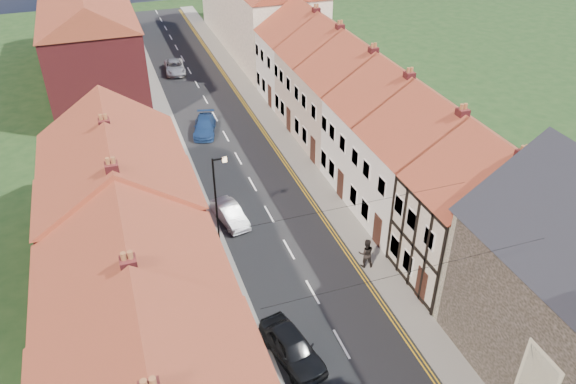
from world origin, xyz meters
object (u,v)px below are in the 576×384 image
at_px(lamppost, 217,196).
at_px(car_mid, 230,214).
at_px(car_near, 292,347).
at_px(car_distant, 175,67).
at_px(pedestrian_right, 366,253).
at_px(car_far, 205,126).

height_order(lamppost, car_mid, lamppost).
height_order(car_near, car_distant, car_near).
bearing_deg(pedestrian_right, lamppost, -17.62).
xyz_separation_m(car_far, pedestrian_right, (5.20, -20.26, 0.44)).
bearing_deg(car_distant, pedestrian_right, -77.20).
bearing_deg(car_mid, car_near, -100.72).
distance_m(car_near, car_distant, 39.99).
height_order(lamppost, car_near, lamppost).
bearing_deg(lamppost, car_mid, 60.80).
distance_m(lamppost, car_near, 10.43).
relative_size(lamppost, car_near, 1.37).
bearing_deg(lamppost, car_distant, 85.59).
relative_size(car_near, car_far, 1.02).
distance_m(lamppost, car_distant, 30.23).
distance_m(car_distant, pedestrian_right, 35.43).
bearing_deg(lamppost, car_near, -83.23).
bearing_deg(car_far, car_mid, -79.14).
bearing_deg(car_distant, car_far, -85.64).
xyz_separation_m(car_mid, pedestrian_right, (6.36, -7.10, 0.46)).
bearing_deg(car_near, lamppost, 85.07).
height_order(lamppost, car_far, lamppost).
height_order(car_near, pedestrian_right, pedestrian_right).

